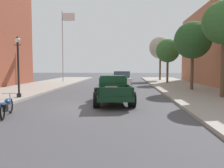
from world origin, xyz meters
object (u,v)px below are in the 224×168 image
at_px(hotrod_truck_dark_green, 113,90).
at_px(street_lamp_near, 18,62).
at_px(street_tree_third, 168,51).
at_px(flagpole, 64,38).
at_px(street_tree_second, 193,40).
at_px(street_tree_farthest, 160,48).
at_px(street_tree_nearest, 224,23).
at_px(motorcycle_parked, 7,106).
at_px(car_background_white, 122,80).

height_order(hotrod_truck_dark_green, street_lamp_near, street_lamp_near).
xyz_separation_m(hotrod_truck_dark_green, street_tree_third, (5.75, 15.75, 3.24)).
distance_m(hotrod_truck_dark_green, street_tree_third, 17.07).
xyz_separation_m(hotrod_truck_dark_green, flagpole, (-7.31, 17.34, 5.02)).
relative_size(street_lamp_near, street_tree_second, 0.67).
bearing_deg(street_tree_farthest, street_tree_nearest, -86.88).
bearing_deg(street_tree_second, street_tree_farthest, 92.32).
relative_size(hotrod_truck_dark_green, street_tree_nearest, 0.84).
height_order(street_lamp_near, street_tree_farthest, street_tree_farthest).
xyz_separation_m(motorcycle_parked, street_lamp_near, (-1.83, 5.13, 1.94)).
distance_m(street_tree_nearest, street_tree_second, 5.34).
relative_size(hotrod_truck_dark_green, street_tree_second, 0.88).
relative_size(street_tree_second, street_tree_farthest, 0.90).
distance_m(flagpole, street_tree_second, 17.12).
distance_m(street_tree_second, street_tree_farthest, 15.16).
xyz_separation_m(street_tree_nearest, street_tree_third, (-1.13, 13.88, -0.82)).
relative_size(hotrod_truck_dark_green, flagpole, 0.55).
xyz_separation_m(street_lamp_near, street_tree_farthest, (11.77, 21.27, 2.50)).
distance_m(car_background_white, street_tree_farthest, 13.90).
height_order(car_background_white, street_tree_farthest, street_tree_farthest).
bearing_deg(street_tree_nearest, street_tree_third, 94.65).
relative_size(street_tree_nearest, street_tree_third, 1.15).
height_order(car_background_white, street_lamp_near, street_lamp_near).
distance_m(hotrod_truck_dark_green, car_background_white, 10.20).
bearing_deg(street_tree_second, flagpole, 143.36).
bearing_deg(flagpole, street_tree_nearest, -47.48).
bearing_deg(hotrod_truck_dark_green, street_tree_third, 69.95).
relative_size(hotrod_truck_dark_green, street_tree_farthest, 0.79).
bearing_deg(street_tree_second, street_tree_third, 94.18).
relative_size(flagpole, street_tree_nearest, 1.51).
distance_m(motorcycle_parked, street_tree_nearest, 13.30).
bearing_deg(street_tree_farthest, motorcycle_parked, -110.63).
xyz_separation_m(flagpole, street_tree_nearest, (14.19, -15.47, -0.96)).
height_order(motorcycle_parked, street_lamp_near, street_lamp_near).
height_order(flagpole, street_tree_third, flagpole).
distance_m(street_tree_third, street_tree_farthest, 6.61).
height_order(street_tree_nearest, street_tree_third, street_tree_nearest).
xyz_separation_m(street_lamp_near, street_tree_second, (12.39, 6.13, 1.92)).
xyz_separation_m(motorcycle_parked, car_background_white, (4.48, 14.30, 0.33)).
bearing_deg(motorcycle_parked, car_background_white, 72.59).
height_order(street_tree_second, street_tree_third, street_tree_second).
relative_size(car_background_white, flagpole, 0.48).
bearing_deg(flagpole, motorcycle_parked, -81.68).
distance_m(hotrod_truck_dark_green, flagpole, 19.48).
distance_m(car_background_white, flagpole, 11.58).
bearing_deg(street_tree_farthest, hotrod_truck_dark_green, -104.49).
height_order(motorcycle_parked, flagpole, flagpole).
distance_m(street_lamp_near, flagpole, 16.71).
bearing_deg(car_background_white, hotrod_truck_dark_green, -91.72).
distance_m(flagpole, street_tree_nearest, 21.02).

